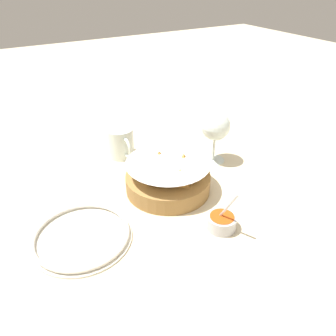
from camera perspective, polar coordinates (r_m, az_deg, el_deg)
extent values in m
plane|color=beige|center=(0.81, -0.06, -5.56)|extent=(4.00, 4.00, 0.00)
cylinder|color=olive|center=(0.84, 0.00, -2.45)|extent=(0.22, 0.22, 0.04)
cone|color=white|center=(0.83, 0.00, -1.33)|extent=(0.21, 0.21, 0.08)
cylinder|color=#3D842D|center=(0.84, 0.00, -2.33)|extent=(0.16, 0.16, 0.01)
pyramid|color=#CC8E42|center=(0.79, 2.09, -1.87)|extent=(0.07, 0.06, 0.06)
pyramid|color=#CC8E42|center=(0.84, 2.71, 0.68)|extent=(0.06, 0.07, 0.06)
pyramid|color=#CC8E42|center=(0.85, -1.51, 1.20)|extent=(0.06, 0.07, 0.06)
pyramid|color=#CC8E42|center=(0.81, -3.03, -1.49)|extent=(0.09, 0.09, 0.05)
cylinder|color=#B7B7BC|center=(0.74, 9.29, -9.27)|extent=(0.07, 0.07, 0.03)
cylinder|color=#CC4C14|center=(0.73, 9.33, -8.94)|extent=(0.05, 0.05, 0.02)
cylinder|color=#B7B7BC|center=(0.70, 10.21, -6.86)|extent=(0.06, 0.01, 0.11)
cylinder|color=silver|center=(0.98, 7.82, 1.47)|extent=(0.07, 0.07, 0.00)
cylinder|color=silver|center=(0.96, 7.99, 3.40)|extent=(0.01, 0.01, 0.07)
sphere|color=silver|center=(0.93, 8.32, 7.26)|extent=(0.08, 0.08, 0.08)
sphere|color=beige|center=(0.94, 8.27, 6.68)|extent=(0.06, 0.06, 0.06)
cylinder|color=silver|center=(0.99, -8.30, 4.47)|extent=(0.08, 0.08, 0.09)
cylinder|color=#935119|center=(0.99, -8.25, 3.94)|extent=(0.07, 0.07, 0.06)
torus|color=silver|center=(0.95, -7.24, 3.49)|extent=(0.06, 0.01, 0.06)
cylinder|color=silver|center=(0.73, -14.76, -11.56)|extent=(0.21, 0.21, 0.01)
torus|color=silver|center=(0.73, -14.83, -11.19)|extent=(0.20, 0.20, 0.01)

